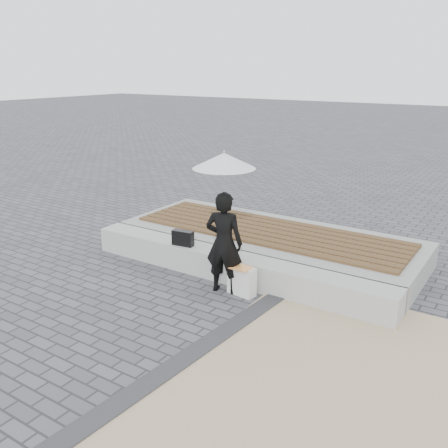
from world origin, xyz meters
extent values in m
plane|color=#4E4E53|center=(0.00, 0.00, 0.00)|extent=(80.00, 80.00, 0.00)
cube|color=#303032|center=(0.75, -0.50, 0.02)|extent=(0.61, 5.20, 0.04)
cube|color=#A5A5A0|center=(0.00, 1.60, 0.20)|extent=(5.00, 0.45, 0.40)
cube|color=gray|center=(0.00, 2.80, 0.20)|extent=(5.00, 2.00, 0.40)
imported|color=black|center=(0.15, 1.19, 0.73)|extent=(0.60, 0.46, 1.45)
cylinder|color=#BBBBC0|center=(0.15, 1.19, 1.35)|extent=(0.01, 0.01, 0.84)
cone|color=silver|center=(0.15, 1.19, 1.87)|extent=(0.84, 0.84, 0.21)
sphere|color=#BBBBC0|center=(0.15, 1.19, 1.99)|extent=(0.03, 0.03, 0.03)
cube|color=black|center=(-0.82, 1.50, 0.52)|extent=(0.35, 0.16, 0.24)
cube|color=white|center=(0.41, 1.23, 0.21)|extent=(0.42, 0.22, 0.42)
cube|color=#F54454|center=(0.41, 1.18, 0.42)|extent=(0.31, 0.23, 0.01)
camera|label=1|loc=(3.64, -4.16, 3.04)|focal=39.49mm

